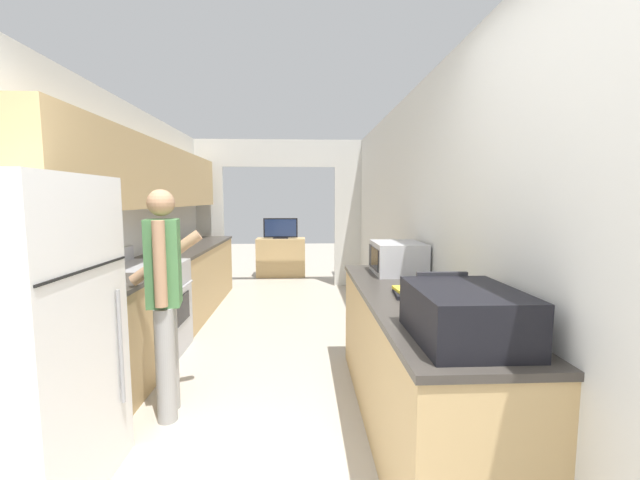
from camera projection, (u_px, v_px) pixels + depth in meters
The scene contains 13 objects.
wall_left at pixel (120, 202), 3.74m from camera, with size 0.38×7.90×2.50m.
wall_right at pixel (422, 229), 3.40m from camera, with size 0.06×7.90×2.50m.
wall_far_with_doorway at pixel (279, 202), 6.67m from camera, with size 3.20×0.06×2.50m.
counter_left at pixel (177, 289), 4.63m from camera, with size 0.62×4.26×0.89m.
counter_right at pixel (410, 361), 2.58m from camera, with size 0.62×2.31×0.89m.
refrigerator at pixel (13, 342), 1.91m from camera, with size 0.78×0.80×1.63m.
range_oven at pixel (147, 310), 3.73m from camera, with size 0.66×0.80×1.03m.
person at pixel (165, 297), 2.68m from camera, with size 0.51×0.42×1.57m.
suitcase at pixel (464, 314), 1.72m from camera, with size 0.44×0.58×0.25m.
microwave at pixel (398, 258), 3.25m from camera, with size 0.40×0.48×0.26m.
book_stack at pixel (413, 293), 2.51m from camera, with size 0.26×0.30×0.04m.
tv_cabinet at pixel (281, 257), 7.66m from camera, with size 0.94×0.42×0.75m.
television at pixel (281, 229), 7.56m from camera, with size 0.66×0.16×0.39m.
Camera 1 is at (0.39, -1.20, 1.51)m, focal length 22.00 mm.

